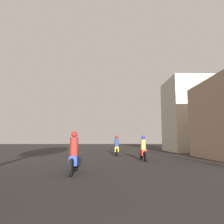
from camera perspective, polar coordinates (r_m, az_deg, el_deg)
motorcycle_blue at (r=8.75m, az=-9.88°, el=-11.32°), size 0.60×2.03×1.62m
motorcycle_red at (r=13.90m, az=8.16°, el=-9.90°), size 0.60×2.07×1.53m
motorcycle_yellow at (r=17.95m, az=1.19°, el=-9.22°), size 0.60×1.90×1.62m
motorcycle_white at (r=23.37m, az=1.27°, el=-8.77°), size 0.60×1.92×1.56m
building_right_far at (r=24.88m, az=19.77°, el=-0.86°), size 4.85×5.43×7.66m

